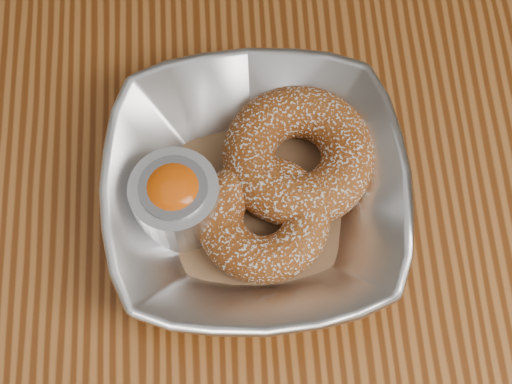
{
  "coord_description": "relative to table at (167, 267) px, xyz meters",
  "views": [
    {
      "loc": [
        0.06,
        -0.2,
        1.28
      ],
      "look_at": [
        0.07,
        0.01,
        0.78
      ],
      "focal_mm": 55.0,
      "sensor_mm": 36.0,
      "label": 1
    }
  ],
  "objects": [
    {
      "name": "ramekin",
      "position": [
        0.02,
        0.0,
        0.13
      ],
      "size": [
        0.06,
        0.06,
        0.05
      ],
      "color": "silver",
      "rests_on": "table"
    },
    {
      "name": "parchment",
      "position": [
        0.07,
        0.01,
        0.11
      ],
      "size": [
        0.19,
        0.19,
        0.0
      ],
      "primitive_type": "cube",
      "rotation": [
        0.0,
        0.0,
        1.21
      ],
      "color": "brown",
      "rests_on": "table"
    },
    {
      "name": "table",
      "position": [
        0.0,
        0.0,
        0.0
      ],
      "size": [
        1.2,
        0.8,
        0.75
      ],
      "color": "brown",
      "rests_on": "ground_plane"
    },
    {
      "name": "donut_back",
      "position": [
        0.11,
        0.04,
        0.13
      ],
      "size": [
        0.14,
        0.14,
        0.04
      ],
      "primitive_type": "torus",
      "rotation": [
        0.0,
        0.0,
        -0.42
      ],
      "color": "brown",
      "rests_on": "parchment"
    },
    {
      "name": "serving_bowl",
      "position": [
        0.07,
        0.01,
        0.12
      ],
      "size": [
        0.21,
        0.21,
        0.05
      ],
      "primitive_type": "imported",
      "color": "silver",
      "rests_on": "table"
    },
    {
      "name": "donut_front",
      "position": [
        0.08,
        -0.01,
        0.13
      ],
      "size": [
        0.13,
        0.13,
        0.03
      ],
      "primitive_type": "torus",
      "rotation": [
        0.0,
        0.0,
        0.58
      ],
      "color": "brown",
      "rests_on": "parchment"
    }
  ]
}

